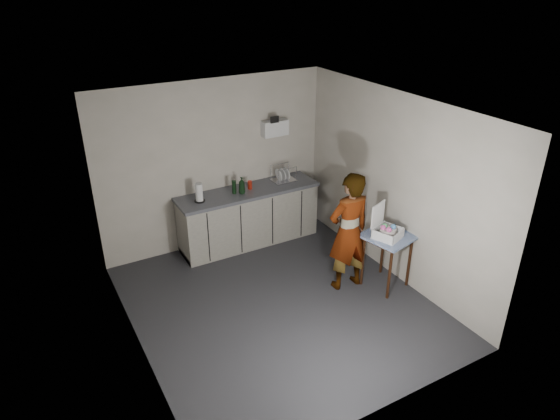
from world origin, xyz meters
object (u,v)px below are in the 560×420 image
kitchen_counter (249,218)px  side_table (388,242)px  paper_towel (199,193)px  dish_rack (283,177)px  soap_bottle (242,185)px  soda_can (250,185)px  bakery_box (387,230)px  standing_man (349,232)px  dark_bottle (234,187)px

kitchen_counter → side_table: kitchen_counter is taller
paper_towel → dish_rack: 1.46m
side_table → paper_towel: 2.77m
dish_rack → side_table: bearing=-77.9°
dish_rack → paper_towel: bearing=-177.1°
soap_bottle → soda_can: (0.18, 0.09, -0.07)m
soda_can → bakery_box: bearing=-64.5°
standing_man → soap_bottle: size_ratio=6.43×
soda_can → paper_towel: size_ratio=0.46×
side_table → soda_can: size_ratio=6.06×
dark_bottle → bakery_box: size_ratio=0.47×
kitchen_counter → standing_man: size_ratio=1.33×
kitchen_counter → side_table: (1.10, -2.01, 0.26)m
side_table → dish_rack: dish_rack is taller
side_table → dark_bottle: (-1.33, 2.00, 0.33)m
standing_man → bakery_box: 0.49m
side_table → bakery_box: bearing=-176.8°
soap_bottle → dark_bottle: 0.12m
soap_bottle → dish_rack: bearing=8.8°
side_table → standing_man: 0.56m
soap_bottle → dark_bottle: size_ratio=1.24×
kitchen_counter → dish_rack: dish_rack is taller
soda_can → dish_rack: dish_rack is taller
standing_man → dish_rack: 1.81m
kitchen_counter → dish_rack: size_ratio=6.07×
dish_rack → dark_bottle: bearing=-175.7°
dark_bottle → paper_towel: size_ratio=0.75×
dark_bottle → paper_towel: 0.56m
kitchen_counter → bakery_box: size_ratio=4.95×
standing_man → paper_towel: size_ratio=6.01×
standing_man → paper_towel: bearing=-48.7°
kitchen_counter → soap_bottle: size_ratio=8.57×
side_table → bakery_box: bakery_box is taller
kitchen_counter → soda_can: size_ratio=17.27×
kitchen_counter → soda_can: bearing=29.2°
soap_bottle → dark_bottle: bearing=152.4°
bakery_box → dark_bottle: bearing=100.6°
soap_bottle → bakery_box: bearing=-59.4°
kitchen_counter → bakery_box: bearing=-63.1°
standing_man → kitchen_counter: bearing=-68.3°
soda_can → dark_bottle: bearing=-172.1°
side_table → soap_bottle: soap_bottle is taller
standing_man → dark_bottle: 1.95m
soap_bottle → paper_towel: paper_towel is taller
soda_can → dark_bottle: dark_bottle is taller
standing_man → dish_rack: bearing=-89.0°
paper_towel → kitchen_counter: bearing=1.4°
standing_man → dish_rack: standing_man is taller
kitchen_counter → standing_man: 1.90m
kitchen_counter → bakery_box: (1.03, -2.03, 0.46)m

